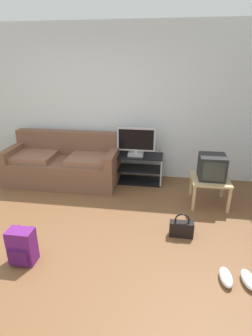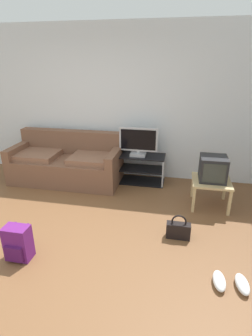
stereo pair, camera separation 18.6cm
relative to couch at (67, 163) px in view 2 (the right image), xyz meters
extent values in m
cube|color=brown|center=(0.61, -1.92, -0.34)|extent=(9.00, 9.80, 0.02)
cube|color=silver|center=(0.61, 0.53, 1.02)|extent=(9.00, 0.10, 2.70)
cube|color=brown|center=(0.00, -0.05, -0.11)|extent=(1.96, 0.87, 0.44)
cube|color=brown|center=(0.00, 0.29, 0.33)|extent=(1.96, 0.20, 0.43)
cube|color=brown|center=(-0.91, -0.05, 0.21)|extent=(0.14, 0.87, 0.20)
cube|color=brown|center=(0.91, -0.05, 0.21)|extent=(0.14, 0.87, 0.20)
cube|color=brown|center=(-0.54, -0.11, 0.16)|extent=(0.79, 0.61, 0.10)
cube|color=brown|center=(0.54, -0.11, 0.16)|extent=(0.79, 0.61, 0.10)
cube|color=black|center=(1.29, 0.18, 0.17)|extent=(0.96, 0.44, 0.02)
cube|color=black|center=(1.29, 0.18, -0.07)|extent=(0.92, 0.42, 0.02)
cube|color=black|center=(1.29, 0.18, -0.32)|extent=(0.96, 0.44, 0.02)
cylinder|color=#B7B7BC|center=(0.83, -0.02, -0.07)|extent=(0.03, 0.03, 0.51)
cylinder|color=#B7B7BC|center=(1.75, -0.02, -0.07)|extent=(0.03, 0.03, 0.51)
cylinder|color=#B7B7BC|center=(0.83, 0.39, -0.07)|extent=(0.03, 0.03, 0.51)
cylinder|color=#B7B7BC|center=(1.75, 0.39, -0.07)|extent=(0.03, 0.03, 0.51)
cube|color=#B2B2B7|center=(1.29, 0.16, 0.21)|extent=(0.27, 0.22, 0.05)
cube|color=#B2B2B7|center=(1.29, 0.16, 0.25)|extent=(0.05, 0.04, 0.04)
cube|color=#B2B2B7|center=(1.29, 0.16, 0.48)|extent=(0.67, 0.04, 0.41)
cube|color=black|center=(1.29, 0.14, 0.48)|extent=(0.61, 0.01, 0.35)
cube|color=tan|center=(2.50, -0.48, 0.08)|extent=(0.56, 0.56, 0.03)
cube|color=tan|center=(2.25, -0.73, -0.13)|extent=(0.04, 0.04, 0.39)
cube|color=tan|center=(2.75, -0.73, -0.13)|extent=(0.04, 0.04, 0.39)
cube|color=tan|center=(2.25, -0.23, -0.13)|extent=(0.04, 0.04, 0.39)
cube|color=tan|center=(2.75, -0.23, -0.13)|extent=(0.04, 0.04, 0.39)
cube|color=#232326|center=(2.50, -0.46, 0.28)|extent=(0.38, 0.38, 0.36)
cube|color=#333833|center=(2.50, -0.65, 0.28)|extent=(0.31, 0.01, 0.28)
cube|color=#661E70|center=(0.31, -2.12, -0.13)|extent=(0.28, 0.18, 0.40)
cube|color=#4C1654|center=(0.31, -2.22, -0.20)|extent=(0.21, 0.04, 0.18)
cylinder|color=#4C1654|center=(0.23, -2.01, -0.11)|extent=(0.04, 0.04, 0.32)
cylinder|color=#4C1654|center=(0.39, -2.01, -0.11)|extent=(0.04, 0.04, 0.32)
cube|color=black|center=(2.05, -1.40, -0.23)|extent=(0.30, 0.11, 0.20)
torus|color=black|center=(2.05, -1.40, -0.10)|extent=(0.19, 0.02, 0.19)
ellipsoid|color=white|center=(2.47, -2.09, -0.28)|extent=(0.13, 0.28, 0.09)
ellipsoid|color=white|center=(2.68, -2.09, -0.28)|extent=(0.15, 0.29, 0.09)
camera|label=1|loc=(1.78, -4.29, 1.74)|focal=28.43mm
camera|label=2|loc=(1.96, -4.26, 1.74)|focal=28.43mm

